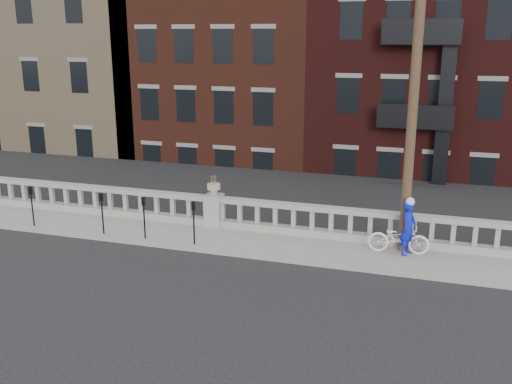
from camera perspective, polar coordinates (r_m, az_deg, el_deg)
ground at (r=16.03m, az=-9.38°, el=-8.27°), size 120.00×120.00×0.00m
sidewalk at (r=18.52m, az=-5.24°, el=-4.53°), size 32.00×2.20×0.15m
balustrade at (r=19.17m, az=-4.20°, el=-2.01°), size 28.00×0.34×1.03m
planter_pedestal at (r=19.11m, az=-4.21°, el=-1.47°), size 0.55×0.55×1.76m
lower_level at (r=36.79m, az=7.68°, el=9.56°), size 80.00×44.00×20.80m
utility_pole at (r=16.67m, az=15.62°, el=10.94°), size 1.60×0.28×10.00m
parking_meter_a at (r=20.47m, az=-21.52°, el=-0.91°), size 0.10×0.09×1.36m
parking_meter_b at (r=18.93m, az=-15.15°, el=-1.64°), size 0.10×0.09×1.36m
parking_meter_c at (r=18.19m, az=-11.15°, el=-2.08°), size 0.10×0.09×1.36m
parking_meter_d at (r=17.47m, az=-6.25°, el=-2.62°), size 0.10×0.09×1.36m
bicycle at (r=17.35m, az=14.07°, el=-4.47°), size 1.81×0.75×0.93m
cyclist at (r=17.19m, az=14.98°, el=-3.49°), size 0.58×0.70×1.63m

